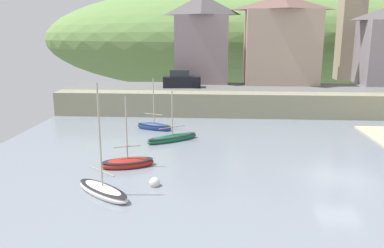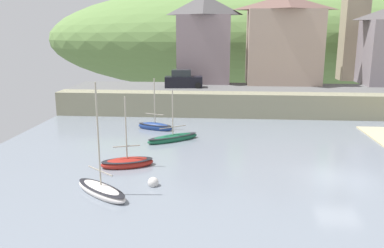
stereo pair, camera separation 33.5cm
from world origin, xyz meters
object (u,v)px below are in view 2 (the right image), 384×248
at_px(sailboat_nearest_shore, 101,190).
at_px(parked_car_near_slipway, 183,80).
at_px(waterfront_building_left, 204,39).
at_px(waterfront_building_centre, 283,39).
at_px(dinghy_open_wooden, 127,163).
at_px(motorboat_with_cabin, 173,138).
at_px(church_with_spire, 355,12).
at_px(sailboat_far_left, 155,126).
at_px(mooring_buoy, 153,183).

height_order(sailboat_nearest_shore, parked_car_near_slipway, sailboat_nearest_shore).
relative_size(waterfront_building_left, waterfront_building_centre, 1.01).
height_order(dinghy_open_wooden, parked_car_near_slipway, dinghy_open_wooden).
bearing_deg(motorboat_with_cabin, parked_car_near_slipway, 55.75).
bearing_deg(sailboat_nearest_shore, waterfront_building_centre, 104.06).
distance_m(church_with_spire, sailboat_far_left, 30.45).
relative_size(sailboat_far_left, motorboat_with_cabin, 1.13).
xyz_separation_m(dinghy_open_wooden, sailboat_nearest_shore, (-0.29, -4.53, 0.01)).
height_order(church_with_spire, sailboat_nearest_shore, church_with_spire).
bearing_deg(sailboat_far_left, waterfront_building_left, 95.54).
relative_size(church_with_spire, dinghy_open_wooden, 3.45).
distance_m(church_with_spire, mooring_buoy, 38.47).
xyz_separation_m(sailboat_nearest_shore, parked_car_near_slipway, (1.88, 24.18, 2.95)).
distance_m(waterfront_building_left, sailboat_far_left, 16.50).
height_order(waterfront_building_centre, dinghy_open_wooden, waterfront_building_centre).
xyz_separation_m(sailboat_far_left, sailboat_nearest_shore, (-0.40, -14.33, -0.02)).
bearing_deg(waterfront_building_left, sailboat_nearest_shore, -97.84).
xyz_separation_m(sailboat_far_left, mooring_buoy, (2.13, -12.90, -0.09)).
xyz_separation_m(church_with_spire, sailboat_nearest_shore, (-22.35, -32.68, -10.45)).
xyz_separation_m(dinghy_open_wooden, sailboat_far_left, (0.10, 9.80, 0.03)).
bearing_deg(waterfront_building_left, dinghy_open_wooden, -98.60).
bearing_deg(waterfront_building_left, church_with_spire, 12.27).
bearing_deg(sailboat_nearest_shore, waterfront_building_left, 120.97).
xyz_separation_m(waterfront_building_centre, church_with_spire, (9.13, 4.00, 3.18)).
relative_size(dinghy_open_wooden, sailboat_nearest_shore, 0.76).
distance_m(dinghy_open_wooden, sailboat_far_left, 9.80).
bearing_deg(motorboat_with_cabin, waterfront_building_left, 48.56).
height_order(waterfront_building_left, mooring_buoy, waterfront_building_left).
distance_m(sailboat_nearest_shore, parked_car_near_slipway, 24.43).
bearing_deg(waterfront_building_centre, dinghy_open_wooden, -118.15).
distance_m(waterfront_building_left, parked_car_near_slipway, 6.63).
relative_size(sailboat_nearest_shore, motorboat_with_cabin, 1.47).
bearing_deg(waterfront_building_centre, parked_car_near_slipway, -158.35).
relative_size(sailboat_far_left, mooring_buoy, 7.60).
distance_m(waterfront_building_left, dinghy_open_wooden, 25.51).
xyz_separation_m(church_with_spire, parked_car_near_slipway, (-20.47, -8.50, -7.50)).
distance_m(church_with_spire, motorboat_with_cabin, 31.42).
bearing_deg(parked_car_near_slipway, sailboat_far_left, -103.74).
bearing_deg(mooring_buoy, church_with_spire, 57.61).
bearing_deg(sailboat_nearest_shore, church_with_spire, 94.44).
bearing_deg(motorboat_with_cabin, church_with_spire, 11.15).
xyz_separation_m(dinghy_open_wooden, motorboat_with_cabin, (2.14, 6.21, -0.01)).
bearing_deg(mooring_buoy, waterfront_building_centre, 68.57).
relative_size(dinghy_open_wooden, mooring_buoy, 7.56).
distance_m(waterfront_building_left, mooring_buoy, 28.28).
distance_m(waterfront_building_centre, sailboat_nearest_shore, 32.41).
bearing_deg(waterfront_building_centre, church_with_spire, 23.66).
xyz_separation_m(waterfront_building_left, church_with_spire, (18.40, 4.00, 3.10)).
xyz_separation_m(sailboat_far_left, parked_car_near_slipway, (1.48, 9.85, 2.93)).
bearing_deg(sailboat_far_left, parked_car_near_slipway, 100.88).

